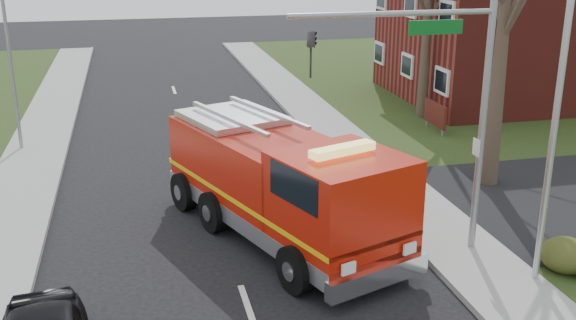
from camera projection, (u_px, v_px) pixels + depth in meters
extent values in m
plane|color=black|center=(248.00, 307.00, 15.76)|extent=(120.00, 120.00, 0.00)
cube|color=gray|center=(488.00, 275.00, 17.08)|extent=(2.40, 80.00, 0.15)
cube|color=maroon|center=(543.00, 31.00, 35.41)|extent=(15.00, 10.00, 7.00)
cube|color=silver|center=(407.00, 65.00, 34.24)|extent=(0.12, 1.40, 1.20)
cube|color=#4B1511|center=(435.00, 114.00, 29.30)|extent=(0.12, 2.00, 1.00)
cylinder|color=gray|center=(443.00, 129.00, 28.70)|extent=(0.08, 0.08, 0.90)
cylinder|color=gray|center=(427.00, 119.00, 30.18)|extent=(0.08, 0.08, 0.90)
cone|color=#3C2D24|center=(505.00, 10.00, 21.47)|extent=(0.64, 0.64, 12.00)
cone|color=#3C2D24|center=(428.00, 6.00, 30.35)|extent=(0.56, 0.56, 10.50)
cylinder|color=gray|center=(482.00, 132.00, 17.48)|extent=(0.18, 0.18, 6.80)
cylinder|color=gray|center=(394.00, 14.00, 15.94)|extent=(5.20, 0.14, 0.14)
cube|color=#0C591E|center=(436.00, 27.00, 16.29)|extent=(1.40, 0.06, 0.35)
imported|color=black|center=(312.00, 31.00, 15.62)|extent=(0.22, 0.18, 1.10)
cylinder|color=#B7BABF|center=(555.00, 121.00, 15.54)|extent=(0.16, 0.16, 8.40)
cylinder|color=gray|center=(11.00, 65.00, 26.11)|extent=(0.14, 0.14, 7.00)
cube|color=#B31708|center=(255.00, 167.00, 20.03)|extent=(4.67, 6.36, 2.31)
cube|color=#B31708|center=(341.00, 207.00, 16.67)|extent=(3.68, 3.68, 2.64)
cube|color=#B7BABF|center=(279.00, 211.00, 19.28)|extent=(5.68, 9.06, 0.50)
cube|color=#E5B20C|center=(279.00, 191.00, 19.09)|extent=(5.69, 9.06, 0.13)
cube|color=black|center=(374.00, 190.00, 15.45)|extent=(2.44, 0.99, 0.94)
cube|color=#E5D866|center=(343.00, 150.00, 16.20)|extent=(1.79, 0.97, 0.20)
cylinder|color=black|center=(296.00, 269.00, 16.23)|extent=(0.78, 1.27, 1.21)
cylinder|color=black|center=(385.00, 241.00, 17.73)|extent=(0.78, 1.27, 1.21)
cylinder|color=black|center=(184.00, 191.00, 21.20)|extent=(0.78, 1.27, 1.21)
cylinder|color=black|center=(261.00, 175.00, 22.70)|extent=(0.78, 1.27, 1.21)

